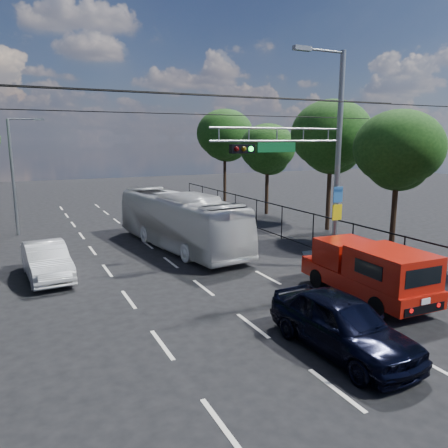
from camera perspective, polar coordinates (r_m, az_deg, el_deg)
ground at (r=11.36m, az=14.38°, el=-20.22°), size 120.00×120.00×0.00m
lane_markings at (r=23.01m, az=-8.59°, el=-3.75°), size 6.12×38.00×0.01m
signal_mast at (r=19.29m, az=11.93°, el=9.07°), size 6.43×0.39×9.50m
streetlight_left at (r=29.36m, az=-25.59°, el=6.29°), size 2.09×0.22×7.08m
utility_wires at (r=17.43m, az=-4.06°, el=15.64°), size 22.00×5.04×0.74m
fence_right at (r=24.49m, az=9.90°, el=-0.42°), size 0.06×34.03×2.00m
tree_right_b at (r=24.07m, az=21.78°, el=8.43°), size 4.50×4.50×7.31m
tree_right_c at (r=28.85m, az=13.81°, el=10.54°), size 5.10×5.10×8.29m
tree_right_d at (r=34.36m, az=5.71°, el=9.37°), size 4.32×4.32×7.02m
tree_right_e at (r=41.47m, az=0.11°, el=11.19°), size 5.28×5.28×8.58m
red_pickup at (r=16.95m, az=18.31°, el=-5.69°), size 2.23×5.68×2.09m
navy_hatchback at (r=12.77m, az=15.15°, el=-12.45°), size 2.12×4.88×1.64m
white_bus at (r=23.72m, az=-5.87°, el=0.47°), size 3.94×11.00×3.00m
white_van at (r=20.04m, az=-22.19°, el=-4.46°), size 1.94×4.70×1.51m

